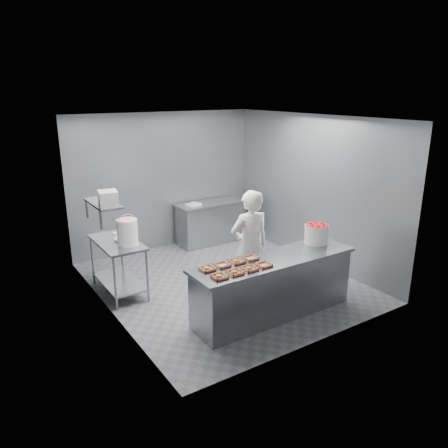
{
  "coord_description": "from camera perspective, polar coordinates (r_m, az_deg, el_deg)",
  "views": [
    {
      "loc": [
        -3.79,
        -5.86,
        3.23
      ],
      "look_at": [
        -0.12,
        -0.2,
        1.14
      ],
      "focal_mm": 35.0,
      "sensor_mm": 36.0,
      "label": 1
    }
  ],
  "objects": [
    {
      "name": "back_counter",
      "position": [
        9.48,
        -1.74,
        0.2
      ],
      "size": [
        1.5,
        0.6,
        0.9
      ],
      "color": "slate",
      "rests_on": "ground"
    },
    {
      "name": "tray_5",
      "position": [
        6.0,
        -0.22,
        -5.38
      ],
      "size": [
        0.19,
        0.18,
        0.04
      ],
      "color": "tan",
      "rests_on": "service_counter"
    },
    {
      "name": "rag",
      "position": [
        7.56,
        -13.77,
        -1.15
      ],
      "size": [
        0.16,
        0.14,
        0.02
      ],
      "primitive_type": "cube",
      "rotation": [
        0.0,
        0.0,
        -0.16
      ],
      "color": "#CCB28C",
      "rests_on": "prep_table"
    },
    {
      "name": "wall_left",
      "position": [
        6.39,
        -15.29,
        -0.02
      ],
      "size": [
        0.04,
        4.5,
        2.8
      ],
      "primitive_type": "cube",
      "color": "slate",
      "rests_on": "ground"
    },
    {
      "name": "glaze_bucket",
      "position": [
        6.93,
        -12.52,
        -0.96
      ],
      "size": [
        0.34,
        0.32,
        0.49
      ],
      "color": "silver",
      "rests_on": "prep_table"
    },
    {
      "name": "ceiling",
      "position": [
        6.99,
        -0.07,
        13.72
      ],
      "size": [
        4.5,
        4.5,
        0.0
      ],
      "primitive_type": "plane",
      "rotation": [
        3.14,
        0.0,
        0.0
      ],
      "color": "white",
      "rests_on": "wall_back"
    },
    {
      "name": "bucket_lid",
      "position": [
        7.24,
        -12.82,
        -1.88
      ],
      "size": [
        0.35,
        0.35,
        0.03
      ],
      "primitive_type": "cylinder",
      "rotation": [
        0.0,
        0.0,
        -0.01
      ],
      "color": "silver",
      "rests_on": "prep_table"
    },
    {
      "name": "prep_table",
      "position": [
        7.3,
        -13.67,
        -4.46
      ],
      "size": [
        0.6,
        1.2,
        0.9
      ],
      "color": "slate",
      "rests_on": "ground"
    },
    {
      "name": "tray_0",
      "position": [
        5.65,
        -0.61,
        -6.87
      ],
      "size": [
        0.19,
        0.18,
        0.06
      ],
      "color": "tan",
      "rests_on": "service_counter"
    },
    {
      "name": "wall_back",
      "position": [
        9.14,
        -7.8,
        5.53
      ],
      "size": [
        4.0,
        0.04,
        2.8
      ],
      "primitive_type": "cube",
      "color": "slate",
      "rests_on": "ground"
    },
    {
      "name": "tray_6",
      "position": [
        6.13,
        1.66,
        -4.89
      ],
      "size": [
        0.19,
        0.18,
        0.06
      ],
      "color": "tan",
      "rests_on": "service_counter"
    },
    {
      "name": "strawberry_tub",
      "position": [
        7.0,
        11.97,
        -1.19
      ],
      "size": [
        0.37,
        0.37,
        0.3
      ],
      "color": "silver",
      "rests_on": "service_counter"
    },
    {
      "name": "wall_shelf",
      "position": [
        6.96,
        -15.53,
        2.63
      ],
      "size": [
        0.35,
        0.9,
        0.03
      ],
      "primitive_type": "cube",
      "color": "slate",
      "rests_on": "wall_left"
    },
    {
      "name": "wall_right",
      "position": [
        8.44,
        11.44,
        4.37
      ],
      "size": [
        0.04,
        4.5,
        2.8
      ],
      "primitive_type": "cube",
      "color": "slate",
      "rests_on": "ground"
    },
    {
      "name": "tray_3",
      "position": [
        6.03,
        5.22,
        -5.34
      ],
      "size": [
        0.19,
        0.18,
        0.04
      ],
      "color": "tan",
      "rests_on": "service_counter"
    },
    {
      "name": "paper_stack",
      "position": [
        9.15,
        -4.07,
        2.56
      ],
      "size": [
        0.34,
        0.28,
        0.04
      ],
      "primitive_type": "cube",
      "rotation": [
        0.0,
        0.0,
        0.21
      ],
      "color": "silver",
      "rests_on": "back_counter"
    },
    {
      "name": "appliance",
      "position": [
        6.68,
        -14.9,
        3.23
      ],
      "size": [
        0.32,
        0.35,
        0.23
      ],
      "primitive_type": "cube",
      "rotation": [
        0.0,
        0.0,
        -0.19
      ],
      "color": "gray",
      "rests_on": "wall_shelf"
    },
    {
      "name": "tray_4",
      "position": [
        5.89,
        -2.21,
        -5.85
      ],
      "size": [
        0.19,
        0.18,
        0.06
      ],
      "color": "tan",
      "rests_on": "service_counter"
    },
    {
      "name": "floor",
      "position": [
        7.69,
        -0.06,
        -7.59
      ],
      "size": [
        4.5,
        4.5,
        0.0
      ],
      "primitive_type": "plane",
      "color": "#4C4C51",
      "rests_on": "ground"
    },
    {
      "name": "tray_2",
      "position": [
        5.9,
        3.35,
        -5.82
      ],
      "size": [
        0.19,
        0.18,
        0.06
      ],
      "color": "tan",
      "rests_on": "service_counter"
    },
    {
      "name": "tray_1",
      "position": [
        5.77,
        1.42,
        -6.34
      ],
      "size": [
        0.19,
        0.18,
        0.06
      ],
      "color": "tan",
      "rests_on": "service_counter"
    },
    {
      "name": "service_counter",
      "position": [
        6.51,
        6.47,
        -8.11
      ],
      "size": [
        2.6,
        0.7,
        0.9
      ],
      "color": "slate",
      "rests_on": "ground"
    },
    {
      "name": "tray_7",
      "position": [
        6.26,
        3.49,
        -4.45
      ],
      "size": [
        0.19,
        0.18,
        0.04
      ],
      "color": "tan",
      "rests_on": "service_counter"
    },
    {
      "name": "worker",
      "position": [
        6.77,
        3.35,
        -2.95
      ],
      "size": [
        0.69,
        0.49,
        1.79
      ],
      "primitive_type": "imported",
      "rotation": [
        0.0,
        0.0,
        3.04
      ],
      "color": "white",
      "rests_on": "ground"
    }
  ]
}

